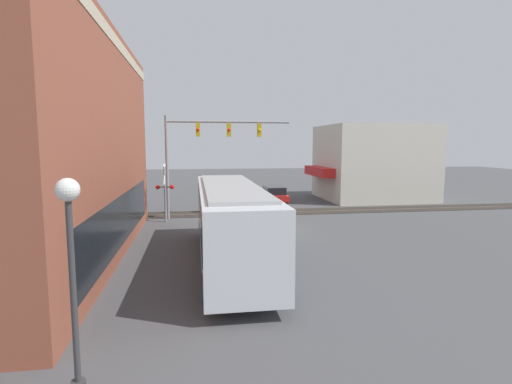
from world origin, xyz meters
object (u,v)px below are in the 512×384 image
parked_car_red (274,194)px  parked_car_white (234,186)px  streetlamp (72,272)px  crossing_signal (165,187)px  pedestrian_near_bus (287,249)px  city_bus (230,220)px

parked_car_red → parked_car_white: (7.74, 2.80, -0.01)m
parked_car_white → streetlamp: bearing=169.5°
crossing_signal → pedestrian_near_bus: bearing=-152.9°
city_bus → pedestrian_near_bus: city_bus is taller
city_bus → streetlamp: bearing=157.1°
crossing_signal → parked_car_red: crossing_signal is taller
parked_car_red → crossing_signal: bearing=132.3°
city_bus → crossing_signal: size_ratio=3.19×
crossing_signal → streetlamp: 18.61m
streetlamp → parked_car_white: streetlamp is taller
city_bus → parked_car_white: size_ratio=2.76×
parked_car_red → parked_car_white: parked_car_white is taller
parked_car_white → crossing_signal: bearing=159.2°
crossing_signal → streetlamp: bearing=178.9°
crossing_signal → parked_car_white: (15.74, -5.99, -1.65)m
crossing_signal → pedestrian_near_bus: 12.34m
city_bus → pedestrian_near_bus: bearing=-118.8°
city_bus → streetlamp: size_ratio=2.74×
streetlamp → parked_car_red: size_ratio=0.92×
pedestrian_near_bus → parked_car_white: bearing=-0.9°
crossing_signal → streetlamp: streetlamp is taller
streetlamp → parked_car_red: bearing=-19.0°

